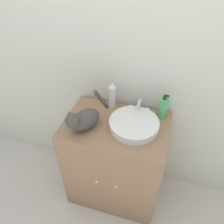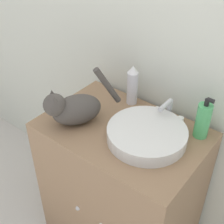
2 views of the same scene
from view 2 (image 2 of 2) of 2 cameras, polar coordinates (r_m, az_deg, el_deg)
name	(u,v)px [view 2 (image 2 of 2)]	position (r m, az deg, el deg)	size (l,w,h in m)	color
wall_back	(165,19)	(1.42, 9.66, 16.39)	(6.00, 0.05, 2.50)	silver
vanity_cabinet	(121,189)	(1.70, 1.64, -13.95)	(0.74, 0.51, 0.83)	#8C6B4C
sink_basin	(147,134)	(1.34, 6.39, -4.08)	(0.34, 0.34, 0.06)	silver
faucet	(168,111)	(1.45, 10.22, 0.15)	(0.15, 0.11, 0.12)	silver
cat	(73,108)	(1.40, -7.09, 0.77)	(0.24, 0.34, 0.26)	#47423D
soap_bottle	(203,120)	(1.37, 16.30, -1.46)	(0.06, 0.06, 0.20)	#4CB266
spray_bottle	(132,85)	(1.52, 3.74, 4.89)	(0.05, 0.05, 0.21)	silver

